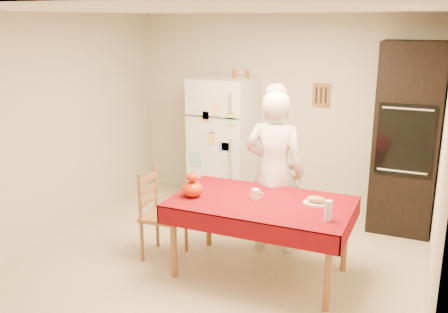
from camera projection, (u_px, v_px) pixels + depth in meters
The scene contains 17 objects.
floor at pixel (207, 273), 4.93m from camera, with size 4.50×4.50×0.00m, color tan.
room_shell at pixel (206, 111), 4.51m from camera, with size 4.02×4.52×2.51m.
refrigerator at pixel (223, 142), 6.62m from camera, with size 0.75×0.74×1.70m.
oven_cabinet at pixel (407, 139), 5.72m from camera, with size 0.70×0.62×2.20m.
dining_table at pixel (261, 208), 4.74m from camera, with size 1.70×1.00×0.76m.
chair_far at pixel (279, 198), 5.54m from camera, with size 0.47×0.46×0.95m.
chair_left at pixel (158, 210), 5.18m from camera, with size 0.44×0.45×0.95m.
seated_woman at pixel (274, 172), 5.23m from camera, with size 0.64×0.42×1.75m, color silver.
coffee_mug at pixel (255, 194), 4.75m from camera, with size 0.08×0.08×0.10m, color white.
pumpkin_lower at pixel (192, 189), 4.82m from camera, with size 0.20×0.20×0.15m, color #C85004.
pumpkin_upper at pixel (192, 177), 4.79m from camera, with size 0.12×0.12×0.09m, color red.
wine_glass at pixel (328, 210), 4.25m from camera, with size 0.07×0.07×0.18m, color silver.
bread_plate at pixel (316, 203), 4.63m from camera, with size 0.24×0.24×0.02m, color white.
bread_loaf at pixel (316, 199), 4.62m from camera, with size 0.18×0.10×0.06m, color #9E754E.
spice_jar_left at pixel (234, 74), 6.38m from camera, with size 0.05×0.05×0.10m, color brown.
spice_jar_mid at pixel (235, 74), 6.37m from camera, with size 0.05×0.05×0.10m, color #975F1B.
spice_jar_right at pixel (247, 74), 6.31m from camera, with size 0.05×0.05×0.10m, color brown.
Camera 1 is at (1.93, -4.01, 2.42)m, focal length 40.00 mm.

